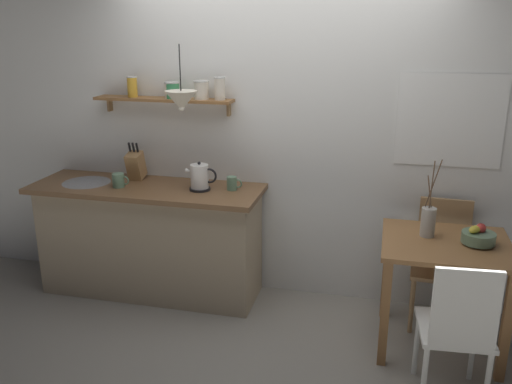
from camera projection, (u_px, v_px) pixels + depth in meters
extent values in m
plane|color=gray|center=(261.00, 325.00, 4.05)|extent=(14.00, 14.00, 0.00)
cube|color=white|center=(306.00, 130.00, 4.21)|extent=(6.80, 0.10, 2.70)
cube|color=white|center=(450.00, 121.00, 3.88)|extent=(0.74, 0.01, 0.66)
cube|color=silver|center=(450.00, 121.00, 3.88)|extent=(0.68, 0.01, 0.60)
cube|color=tan|center=(151.00, 242.00, 4.44)|extent=(1.74, 0.52, 0.88)
cube|color=brown|center=(146.00, 188.00, 4.29)|extent=(1.83, 0.63, 0.04)
cylinder|color=#B7BABF|center=(87.00, 183.00, 4.38)|extent=(0.38, 0.38, 0.01)
cube|color=brown|center=(163.00, 99.00, 4.24)|extent=(1.11, 0.18, 0.02)
cube|color=#99754C|center=(110.00, 104.00, 4.45)|extent=(0.02, 0.06, 0.12)
cube|color=#99754C|center=(229.00, 108.00, 4.22)|extent=(0.02, 0.06, 0.12)
cylinder|color=gold|center=(132.00, 87.00, 4.27)|extent=(0.08, 0.08, 0.15)
cylinder|color=silver|center=(132.00, 77.00, 4.25)|extent=(0.08, 0.08, 0.01)
cylinder|color=beige|center=(171.00, 91.00, 4.20)|extent=(0.10, 0.10, 0.11)
cylinder|color=silver|center=(171.00, 83.00, 4.19)|extent=(0.10, 0.10, 0.01)
cylinder|color=#388E56|center=(172.00, 91.00, 4.20)|extent=(0.11, 0.11, 0.12)
cylinder|color=silver|center=(172.00, 83.00, 4.18)|extent=(0.11, 0.11, 0.01)
cylinder|color=beige|center=(201.00, 91.00, 4.15)|extent=(0.11, 0.11, 0.13)
cylinder|color=silver|center=(201.00, 81.00, 4.12)|extent=(0.11, 0.11, 0.01)
cylinder|color=beige|center=(220.00, 89.00, 4.11)|extent=(0.08, 0.08, 0.16)
cylinder|color=silver|center=(220.00, 78.00, 4.08)|extent=(0.08, 0.08, 0.01)
cube|color=#9E6B3D|center=(446.00, 244.00, 3.58)|extent=(0.82, 0.73, 0.03)
cube|color=#9E6B3D|center=(385.00, 313.00, 3.49)|extent=(0.06, 0.06, 0.74)
cube|color=#9E6B3D|center=(506.00, 328.00, 3.33)|extent=(0.06, 0.06, 0.74)
cube|color=#9E6B3D|center=(386.00, 271.00, 4.08)|extent=(0.06, 0.06, 0.74)
cube|color=#9E6B3D|center=(490.00, 282.00, 3.91)|extent=(0.06, 0.06, 0.74)
cube|color=white|center=(454.00, 329.00, 3.16)|extent=(0.43, 0.46, 0.03)
cube|color=white|center=(465.00, 309.00, 2.90)|extent=(0.35, 0.05, 0.46)
cylinder|color=white|center=(473.00, 348.00, 3.38)|extent=(0.03, 0.03, 0.44)
cylinder|color=white|center=(417.00, 343.00, 3.43)|extent=(0.03, 0.03, 0.44)
cylinder|color=white|center=(424.00, 380.00, 3.08)|extent=(0.03, 0.03, 0.44)
cube|color=tan|center=(441.00, 270.00, 3.95)|extent=(0.45, 0.46, 0.03)
cube|color=tan|center=(444.00, 228.00, 4.06)|extent=(0.37, 0.05, 0.46)
cylinder|color=tan|center=(412.00, 306.00, 3.90)|extent=(0.03, 0.03, 0.42)
cylinder|color=tan|center=(466.00, 313.00, 3.80)|extent=(0.03, 0.03, 0.42)
cylinder|color=tan|center=(413.00, 283.00, 4.24)|extent=(0.03, 0.03, 0.42)
cylinder|color=tan|center=(463.00, 289.00, 4.14)|extent=(0.03, 0.03, 0.42)
cylinder|color=slate|center=(478.00, 244.00, 3.54)|extent=(0.10, 0.10, 0.01)
cylinder|color=slate|center=(478.00, 238.00, 3.52)|extent=(0.21, 0.21, 0.07)
ellipsoid|color=yellow|center=(475.00, 229.00, 3.51)|extent=(0.12, 0.13, 0.04)
sphere|color=red|center=(481.00, 228.00, 3.52)|extent=(0.06, 0.06, 0.06)
cylinder|color=#B7B2A8|center=(428.00, 222.00, 3.65)|extent=(0.10, 0.10, 0.20)
cylinder|color=brown|center=(430.00, 192.00, 3.59)|extent=(0.05, 0.03, 0.22)
cylinder|color=brown|center=(432.00, 185.00, 3.57)|extent=(0.01, 0.02, 0.33)
cylinder|color=brown|center=(434.00, 183.00, 3.57)|extent=(0.08, 0.03, 0.33)
cylinder|color=black|center=(200.00, 189.00, 4.18)|extent=(0.16, 0.16, 0.02)
cylinder|color=white|center=(200.00, 176.00, 4.15)|extent=(0.14, 0.14, 0.18)
sphere|color=black|center=(199.00, 163.00, 4.12)|extent=(0.02, 0.02, 0.02)
cone|color=white|center=(189.00, 171.00, 4.16)|extent=(0.04, 0.04, 0.04)
torus|color=black|center=(209.00, 176.00, 4.13)|extent=(0.12, 0.02, 0.12)
cube|color=tan|center=(136.00, 165.00, 4.42)|extent=(0.12, 0.18, 0.24)
cylinder|color=black|center=(130.00, 147.00, 4.36)|extent=(0.02, 0.04, 0.08)
cylinder|color=black|center=(133.00, 147.00, 4.35)|extent=(0.02, 0.04, 0.08)
cylinder|color=black|center=(137.00, 148.00, 4.34)|extent=(0.02, 0.04, 0.08)
cylinder|color=slate|center=(118.00, 180.00, 4.24)|extent=(0.09, 0.09, 0.11)
torus|color=slate|center=(125.00, 180.00, 4.23)|extent=(0.07, 0.01, 0.07)
cylinder|color=slate|center=(232.00, 183.00, 4.17)|extent=(0.08, 0.08, 0.10)
torus|color=slate|center=(238.00, 184.00, 4.16)|extent=(0.07, 0.01, 0.07)
cylinder|color=black|center=(180.00, 68.00, 3.78)|extent=(0.01, 0.01, 0.32)
cone|color=beige|center=(181.00, 101.00, 3.85)|extent=(0.23, 0.23, 0.14)
sphere|color=white|center=(182.00, 108.00, 3.86)|extent=(0.04, 0.04, 0.04)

